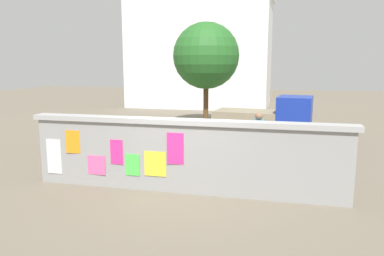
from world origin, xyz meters
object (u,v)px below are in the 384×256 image
Objects in this scene: bicycle_near at (173,146)px; tree_roadside at (206,56)px; auto_rickshaw_truck at (267,121)px; person_walking at (258,134)px; bicycle_far at (161,162)px; motorcycle at (141,133)px.

bicycle_near is 0.34× the size of tree_roadside.
auto_rickshaw_truck reaches higher than person_walking.
auto_rickshaw_truck is 3.29m from person_walking.
tree_roadside is (-3.16, 3.67, 2.52)m from auto_rickshaw_truck.
bicycle_far is 0.34× the size of tree_roadside.
tree_roadside reaches higher than auto_rickshaw_truck.
motorcycle is 1.16× the size of person_walking.
auto_rickshaw_truck is at bearing -49.25° from tree_roadside.
person_walking is at bearing -8.40° from bicycle_near.
tree_roadside reaches higher than person_walking.
auto_rickshaw_truck is 2.00× the size of motorcycle.
auto_rickshaw_truck is 2.21× the size of bicycle_far.
tree_roadside is at bearing 73.53° from motorcycle.
auto_rickshaw_truck is at bearing 15.82° from motorcycle.
bicycle_near is at bearing -87.58° from tree_roadside.
bicycle_far is 1.05× the size of person_walking.
motorcycle is 0.37× the size of tree_roadside.
person_walking reaches higher than bicycle_far.
bicycle_near is (-2.88, -2.88, -0.54)m from auto_rickshaw_truck.
person_walking is (-0.11, -3.29, 0.09)m from auto_rickshaw_truck.
person_walking is 7.98m from tree_roadside.
bicycle_far is (2.01, -3.57, -0.10)m from motorcycle.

